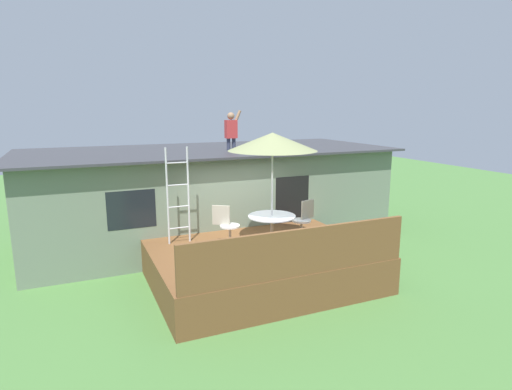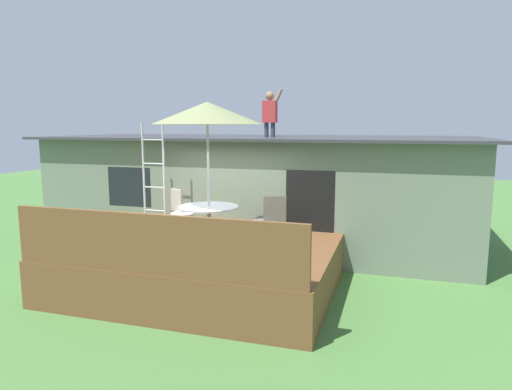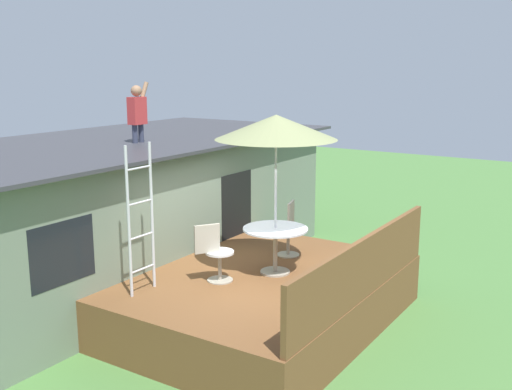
{
  "view_description": "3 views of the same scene",
  "coord_description": "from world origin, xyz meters",
  "px_view_note": "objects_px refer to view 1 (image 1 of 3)",
  "views": [
    {
      "loc": [
        -3.72,
        -8.23,
        3.86
      ],
      "look_at": [
        0.42,
        1.19,
        1.73
      ],
      "focal_mm": 29.77,
      "sensor_mm": 36.0,
      "label": 1
    },
    {
      "loc": [
        3.31,
        -7.33,
        2.94
      ],
      "look_at": [
        0.68,
        1.08,
        1.58
      ],
      "focal_mm": 31.66,
      "sensor_mm": 36.0,
      "label": 2
    },
    {
      "loc": [
        -7.79,
        -4.96,
        4.07
      ],
      "look_at": [
        0.59,
        0.45,
        1.94
      ],
      "focal_mm": 42.59,
      "sensor_mm": 36.0,
      "label": 3
    }
  ],
  "objects_px": {
    "step_ladder": "(178,196)",
    "patio_chair_left": "(227,226)",
    "patio_table": "(272,223)",
    "patio_chair_right": "(304,220)",
    "patio_umbrella": "(272,142)",
    "person_figure": "(231,128)"
  },
  "relations": [
    {
      "from": "patio_umbrella",
      "to": "patio_chair_right",
      "type": "bearing_deg",
      "value": 17.28
    },
    {
      "from": "patio_table",
      "to": "patio_chair_left",
      "type": "relative_size",
      "value": 1.13
    },
    {
      "from": "patio_chair_right",
      "to": "person_figure",
      "type": "bearing_deg",
      "value": -92.53
    },
    {
      "from": "patio_umbrella",
      "to": "patio_chair_left",
      "type": "xyz_separation_m",
      "value": [
        -0.85,
        0.57,
        -1.89
      ]
    },
    {
      "from": "patio_chair_left",
      "to": "patio_umbrella",
      "type": "bearing_deg",
      "value": -0.0
    },
    {
      "from": "patio_table",
      "to": "patio_chair_left",
      "type": "xyz_separation_m",
      "value": [
        -0.85,
        0.57,
        -0.13
      ]
    },
    {
      "from": "patio_table",
      "to": "patio_umbrella",
      "type": "bearing_deg",
      "value": 180.0
    },
    {
      "from": "patio_table",
      "to": "step_ladder",
      "type": "distance_m",
      "value": 2.21
    },
    {
      "from": "patio_table",
      "to": "step_ladder",
      "type": "bearing_deg",
      "value": 145.66
    },
    {
      "from": "patio_table",
      "to": "step_ladder",
      "type": "relative_size",
      "value": 0.47
    },
    {
      "from": "step_ladder",
      "to": "patio_chair_left",
      "type": "height_order",
      "value": "step_ladder"
    },
    {
      "from": "step_ladder",
      "to": "patio_umbrella",
      "type": "bearing_deg",
      "value": -34.34
    },
    {
      "from": "patio_table",
      "to": "step_ladder",
      "type": "xyz_separation_m",
      "value": [
        -1.77,
        1.21,
        0.51
      ]
    },
    {
      "from": "step_ladder",
      "to": "person_figure",
      "type": "xyz_separation_m",
      "value": [
        2.01,
        1.91,
        1.38
      ]
    },
    {
      "from": "person_figure",
      "to": "patio_chair_right",
      "type": "height_order",
      "value": "person_figure"
    },
    {
      "from": "patio_chair_left",
      "to": "step_ladder",
      "type": "bearing_deg",
      "value": 179.03
    },
    {
      "from": "patio_chair_left",
      "to": "patio_chair_right",
      "type": "relative_size",
      "value": 1.0
    },
    {
      "from": "patio_umbrella",
      "to": "person_figure",
      "type": "xyz_separation_m",
      "value": [
        0.24,
        3.12,
        0.13
      ]
    },
    {
      "from": "patio_table",
      "to": "patio_umbrella",
      "type": "relative_size",
      "value": 0.41
    },
    {
      "from": "step_ladder",
      "to": "patio_chair_left",
      "type": "relative_size",
      "value": 2.39
    },
    {
      "from": "step_ladder",
      "to": "patio_chair_left",
      "type": "xyz_separation_m",
      "value": [
        0.92,
        -0.64,
        -0.64
      ]
    },
    {
      "from": "patio_table",
      "to": "patio_chair_right",
      "type": "relative_size",
      "value": 1.13
    }
  ]
}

